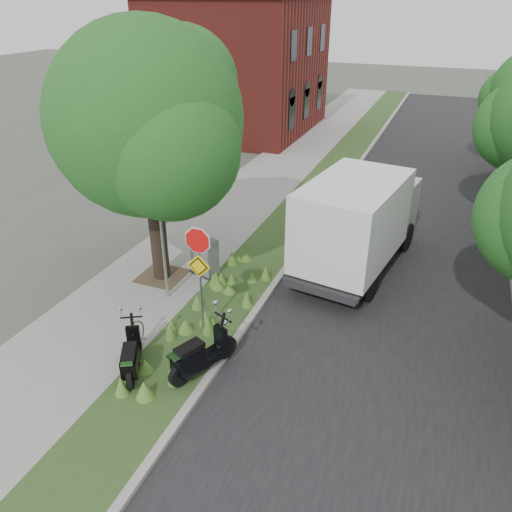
{
  "coord_description": "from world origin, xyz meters",
  "views": [
    {
      "loc": [
        3.91,
        -8.95,
        8.18
      ],
      "look_at": [
        -0.88,
        3.11,
        1.3
      ],
      "focal_mm": 35.0,
      "sensor_mm": 36.0,
      "label": 1
    }
  ],
  "objects_px": {
    "sign_assembly": "(199,260)",
    "utility_cabinet": "(205,257)",
    "scooter_near": "(131,360)",
    "box_truck": "(358,219)",
    "scooter_far": "(196,359)"
  },
  "relations": [
    {
      "from": "scooter_near",
      "to": "box_truck",
      "type": "bearing_deg",
      "value": 62.84
    },
    {
      "from": "scooter_near",
      "to": "box_truck",
      "type": "height_order",
      "value": "box_truck"
    },
    {
      "from": "sign_assembly",
      "to": "box_truck",
      "type": "height_order",
      "value": "sign_assembly"
    },
    {
      "from": "sign_assembly",
      "to": "scooter_near",
      "type": "relative_size",
      "value": 1.96
    },
    {
      "from": "sign_assembly",
      "to": "utility_cabinet",
      "type": "distance_m",
      "value": 3.62
    },
    {
      "from": "scooter_near",
      "to": "box_truck",
      "type": "distance_m",
      "value": 8.34
    },
    {
      "from": "utility_cabinet",
      "to": "sign_assembly",
      "type": "bearing_deg",
      "value": -64.36
    },
    {
      "from": "sign_assembly",
      "to": "utility_cabinet",
      "type": "xyz_separation_m",
      "value": [
        -1.4,
        2.92,
        -1.63
      ]
    },
    {
      "from": "scooter_far",
      "to": "utility_cabinet",
      "type": "height_order",
      "value": "utility_cabinet"
    },
    {
      "from": "box_truck",
      "to": "scooter_far",
      "type": "bearing_deg",
      "value": -108.98
    },
    {
      "from": "box_truck",
      "to": "utility_cabinet",
      "type": "distance_m",
      "value": 5.06
    },
    {
      "from": "scooter_near",
      "to": "utility_cabinet",
      "type": "relative_size",
      "value": 1.36
    },
    {
      "from": "scooter_far",
      "to": "scooter_near",
      "type": "bearing_deg",
      "value": -158.99
    },
    {
      "from": "sign_assembly",
      "to": "scooter_far",
      "type": "xyz_separation_m",
      "value": [
        0.62,
        -1.53,
        -1.74
      ]
    },
    {
      "from": "box_truck",
      "to": "sign_assembly",
      "type": "bearing_deg",
      "value": -119.35
    }
  ]
}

